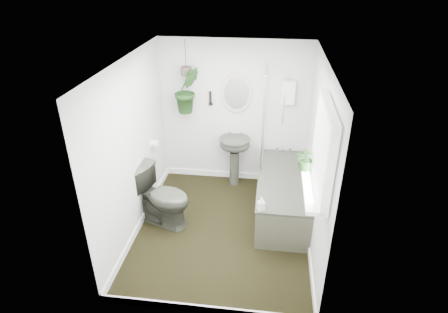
# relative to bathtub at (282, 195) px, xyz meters

# --- Properties ---
(floor) EXTENTS (2.30, 2.80, 0.02)m
(floor) POSITION_rel_bathtub_xyz_m (-0.80, -0.50, -0.30)
(floor) COLOR black
(floor) RESTS_ON ground
(ceiling) EXTENTS (2.30, 2.80, 0.02)m
(ceiling) POSITION_rel_bathtub_xyz_m (-0.80, -0.50, 2.02)
(ceiling) COLOR white
(ceiling) RESTS_ON ground
(wall_back) EXTENTS (2.30, 0.02, 2.30)m
(wall_back) POSITION_rel_bathtub_xyz_m (-0.80, 0.91, 0.86)
(wall_back) COLOR silver
(wall_back) RESTS_ON ground
(wall_front) EXTENTS (2.30, 0.02, 2.30)m
(wall_front) POSITION_rel_bathtub_xyz_m (-0.80, -1.91, 0.86)
(wall_front) COLOR silver
(wall_front) RESTS_ON ground
(wall_left) EXTENTS (0.02, 2.80, 2.30)m
(wall_left) POSITION_rel_bathtub_xyz_m (-1.96, -0.50, 0.86)
(wall_left) COLOR silver
(wall_left) RESTS_ON ground
(wall_right) EXTENTS (0.02, 2.80, 2.30)m
(wall_right) POSITION_rel_bathtub_xyz_m (0.36, -0.50, 0.86)
(wall_right) COLOR silver
(wall_right) RESTS_ON ground
(skirting) EXTENTS (2.30, 2.80, 0.10)m
(skirting) POSITION_rel_bathtub_xyz_m (-0.80, -0.50, -0.24)
(skirting) COLOR white
(skirting) RESTS_ON floor
(bathtub) EXTENTS (0.72, 1.72, 0.58)m
(bathtub) POSITION_rel_bathtub_xyz_m (0.00, 0.00, 0.00)
(bathtub) COLOR #32352C
(bathtub) RESTS_ON floor
(bath_screen) EXTENTS (0.04, 0.72, 1.40)m
(bath_screen) POSITION_rel_bathtub_xyz_m (-0.33, 0.49, 0.99)
(bath_screen) COLOR silver
(bath_screen) RESTS_ON bathtub
(shower_box) EXTENTS (0.20, 0.10, 0.35)m
(shower_box) POSITION_rel_bathtub_xyz_m (0.00, 0.84, 1.26)
(shower_box) COLOR white
(shower_box) RESTS_ON wall_back
(oval_mirror) EXTENTS (0.46, 0.03, 0.62)m
(oval_mirror) POSITION_rel_bathtub_xyz_m (-0.77, 0.87, 1.21)
(oval_mirror) COLOR #BFB5A4
(oval_mirror) RESTS_ON wall_back
(wall_sconce) EXTENTS (0.04, 0.04, 0.22)m
(wall_sconce) POSITION_rel_bathtub_xyz_m (-1.17, 0.86, 1.11)
(wall_sconce) COLOR black
(wall_sconce) RESTS_ON wall_back
(toilet_roll_holder) EXTENTS (0.11, 0.11, 0.11)m
(toilet_roll_holder) POSITION_rel_bathtub_xyz_m (-1.90, 0.20, 0.61)
(toilet_roll_holder) COLOR white
(toilet_roll_holder) RESTS_ON wall_left
(window_recess) EXTENTS (0.08, 1.00, 0.90)m
(window_recess) POSITION_rel_bathtub_xyz_m (0.29, -1.20, 1.36)
(window_recess) COLOR white
(window_recess) RESTS_ON wall_right
(window_sill) EXTENTS (0.18, 1.00, 0.04)m
(window_sill) POSITION_rel_bathtub_xyz_m (0.22, -1.20, 0.94)
(window_sill) COLOR white
(window_sill) RESTS_ON wall_right
(window_blinds) EXTENTS (0.01, 0.86, 0.76)m
(window_blinds) POSITION_rel_bathtub_xyz_m (0.24, -1.20, 1.36)
(window_blinds) COLOR white
(window_blinds) RESTS_ON wall_right
(toilet) EXTENTS (0.93, 0.72, 0.84)m
(toilet) POSITION_rel_bathtub_xyz_m (-1.65, -0.43, 0.13)
(toilet) COLOR #32352C
(toilet) RESTS_ON floor
(pedestal_sink) EXTENTS (0.50, 0.43, 0.82)m
(pedestal_sink) POSITION_rel_bathtub_xyz_m (-0.77, 0.70, 0.12)
(pedestal_sink) COLOR #32352C
(pedestal_sink) RESTS_ON floor
(sill_plant) EXTENTS (0.26, 0.24, 0.27)m
(sill_plant) POSITION_rel_bathtub_xyz_m (0.17, -0.90, 1.09)
(sill_plant) COLOR black
(sill_plant) RESTS_ON window_sill
(hanging_plant) EXTENTS (0.49, 0.47, 0.70)m
(hanging_plant) POSITION_rel_bathtub_xyz_m (-1.50, 0.75, 1.26)
(hanging_plant) COLOR black
(hanging_plant) RESTS_ON ceiling
(soap_bottle) EXTENTS (0.10, 0.10, 0.17)m
(soap_bottle) POSITION_rel_bathtub_xyz_m (-0.29, -0.79, 0.38)
(soap_bottle) COLOR black
(soap_bottle) RESTS_ON bathtub
(hanging_pot) EXTENTS (0.16, 0.16, 0.12)m
(hanging_pot) POSITION_rel_bathtub_xyz_m (-1.50, 0.75, 1.55)
(hanging_pot) COLOR #4C3D36
(hanging_pot) RESTS_ON ceiling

